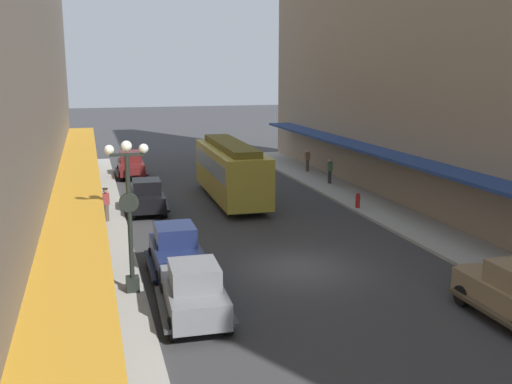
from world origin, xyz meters
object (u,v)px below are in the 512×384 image
at_px(parked_car_4, 194,290).
at_px(parked_car_1, 131,164).
at_px(fire_hydrant, 358,200).
at_px(parked_car_3, 147,195).
at_px(streetcar, 231,169).
at_px(pedestrian_0, 307,160).
at_px(pedestrian_2, 106,204).
at_px(parked_car_2, 176,250).
at_px(pedestrian_1, 330,171).
at_px(lamp_post_with_clock, 129,210).

bearing_deg(parked_car_4, parked_car_1, 90.18).
xyz_separation_m(parked_car_4, fire_hydrant, (11.07, 11.44, -0.38)).
height_order(parked_car_1, parked_car_3, same).
distance_m(parked_car_4, streetcar, 16.45).
bearing_deg(pedestrian_0, pedestrian_2, -144.15).
xyz_separation_m(parked_car_1, parked_car_3, (0.04, -10.91, 0.00)).
relative_size(pedestrian_0, pedestrian_2, 0.98).
relative_size(parked_car_2, pedestrian_0, 2.61).
height_order(fire_hydrant, pedestrian_2, pedestrian_2).
relative_size(parked_car_3, pedestrian_2, 2.58).
distance_m(pedestrian_0, pedestrian_1, 4.69).
bearing_deg(streetcar, pedestrian_0, 44.04).
bearing_deg(parked_car_1, pedestrian_2, -99.52).
bearing_deg(pedestrian_1, lamp_post_with_clock, -131.52).
height_order(pedestrian_1, pedestrian_2, pedestrian_2).
bearing_deg(parked_car_3, parked_car_2, -89.36).
distance_m(parked_car_1, fire_hydrant, 17.57).
bearing_deg(streetcar, parked_car_1, 118.36).
bearing_deg(parked_car_4, streetcar, 72.35).
height_order(lamp_post_with_clock, pedestrian_2, lamp_post_with_clock).
height_order(fire_hydrant, pedestrian_1, pedestrian_1).
height_order(lamp_post_with_clock, pedestrian_1, lamp_post_with_clock).
xyz_separation_m(parked_car_2, pedestrian_1, (12.27, 14.15, 0.05)).
relative_size(parked_car_3, fire_hydrant, 5.26).
bearing_deg(fire_hydrant, streetcar, 145.38).
height_order(streetcar, pedestrian_2, streetcar).
height_order(parked_car_1, pedestrian_2, parked_car_1).
relative_size(parked_car_3, parked_car_4, 1.00).
bearing_deg(fire_hydrant, pedestrian_2, 176.25).
xyz_separation_m(parked_car_4, pedestrian_2, (-2.21, 12.31, 0.07)).
xyz_separation_m(fire_hydrant, pedestrian_1, (1.27, 6.86, 0.43)).
relative_size(parked_car_1, pedestrian_2, 2.56).
bearing_deg(parked_car_1, parked_car_2, -89.58).
bearing_deg(parked_car_2, parked_car_4, -91.06).
bearing_deg(streetcar, fire_hydrant, -34.62).
xyz_separation_m(parked_car_1, parked_car_2, (0.15, -20.87, 0.00)).
relative_size(parked_car_3, pedestrian_1, 2.63).
bearing_deg(pedestrian_2, fire_hydrant, -3.75).
height_order(parked_car_4, pedestrian_1, parked_car_4).
relative_size(streetcar, pedestrian_2, 5.78).
distance_m(parked_car_1, streetcar, 10.69).
relative_size(fire_hydrant, pedestrian_2, 0.49).
xyz_separation_m(parked_car_3, fire_hydrant, (11.11, -2.67, -0.38)).
distance_m(parked_car_1, parked_car_3, 10.91).
xyz_separation_m(parked_car_4, lamp_post_with_clock, (-1.68, 2.47, 2.04)).
distance_m(parked_car_2, parked_car_3, 9.96).
distance_m(parked_car_3, fire_hydrant, 11.43).
height_order(parked_car_1, fire_hydrant, parked_car_1).
distance_m(lamp_post_with_clock, pedestrian_0, 25.05).
xyz_separation_m(streetcar, lamp_post_with_clock, (-6.65, -13.18, 1.08)).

